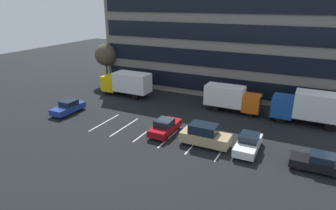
% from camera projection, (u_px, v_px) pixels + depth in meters
% --- Properties ---
extents(ground_plane, '(120.00, 120.00, 0.00)m').
position_uv_depth(ground_plane, '(170.00, 125.00, 32.87)').
color(ground_plane, black).
extents(office_building, '(34.17, 13.10, 14.40)m').
position_uv_depth(office_building, '(220.00, 41.00, 45.59)').
color(office_building, slate).
rests_on(office_building, ground_plane).
extents(lot_markings, '(14.14, 5.40, 0.01)m').
position_uv_depth(lot_markings, '(158.00, 134.00, 30.56)').
color(lot_markings, silver).
rests_on(lot_markings, ground_plane).
extents(box_truck_blue, '(8.01, 2.65, 3.72)m').
position_uv_depth(box_truck_blue, '(311.00, 107.00, 32.44)').
color(box_truck_blue, '#194799').
rests_on(box_truck_blue, ground_plane).
extents(box_truck_yellow, '(7.56, 2.50, 3.50)m').
position_uv_depth(box_truck_yellow, '(127.00, 83.00, 42.34)').
color(box_truck_yellow, yellow).
rests_on(box_truck_yellow, ground_plane).
extents(box_truck_orange, '(6.95, 2.30, 3.22)m').
position_uv_depth(box_truck_orange, '(231.00, 97.00, 36.36)').
color(box_truck_orange, '#D85914').
rests_on(box_truck_orange, ground_plane).
extents(suv_tan, '(4.71, 2.00, 2.13)m').
position_uv_depth(suv_tan, '(205.00, 135.00, 27.92)').
color(suv_tan, tan).
rests_on(suv_tan, ground_plane).
extents(sedan_maroon, '(1.88, 4.48, 1.60)m').
position_uv_depth(sedan_maroon, '(165.00, 127.00, 30.51)').
color(sedan_maroon, maroon).
rests_on(sedan_maroon, ground_plane).
extents(sedan_navy, '(1.84, 4.40, 1.57)m').
position_uv_depth(sedan_navy, '(68.00, 107.00, 36.16)').
color(sedan_navy, navy).
rests_on(sedan_navy, ground_plane).
extents(sedan_black, '(4.26, 1.78, 1.52)m').
position_uv_depth(sedan_black, '(318.00, 163.00, 23.81)').
color(sedan_black, black).
rests_on(sedan_black, ground_plane).
extents(sedan_white, '(1.89, 4.51, 1.62)m').
position_uv_depth(sedan_white, '(248.00, 143.00, 26.95)').
color(sedan_white, white).
rests_on(sedan_white, ground_plane).
extents(bare_tree, '(3.54, 3.54, 6.64)m').
position_uv_depth(bare_tree, '(106.00, 55.00, 47.60)').
color(bare_tree, '#473323').
rests_on(bare_tree, ground_plane).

